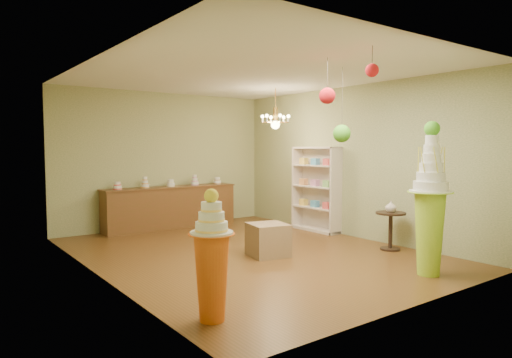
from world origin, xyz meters
TOP-DOWN VIEW (x-y plane):
  - floor at (0.00, 0.00)m, footprint 6.50×6.50m
  - ceiling at (0.00, 0.00)m, footprint 6.50×6.50m
  - wall_back at (0.00, 3.25)m, footprint 5.00×0.04m
  - wall_front at (0.00, -3.25)m, footprint 5.00×0.04m
  - wall_left at (-2.50, 0.00)m, footprint 0.04×6.50m
  - wall_right at (2.50, 0.00)m, footprint 0.04×6.50m
  - pedestal_green at (1.23, -2.61)m, footprint 0.63×0.63m
  - pedestal_orange at (-2.08, -2.26)m, footprint 0.58×0.58m
  - burlap_riser at (0.12, -0.38)m, footprint 0.70×0.70m
  - sideboard at (0.00, 2.97)m, footprint 3.04×0.54m
  - shelving_unit at (2.34, 0.80)m, footprint 0.33×1.20m
  - round_table at (2.10, -1.30)m, footprint 0.54×0.54m
  - vase at (2.10, -1.30)m, footprint 0.25×0.25m
  - pom_red_left at (0.06, -1.76)m, footprint 0.22×0.22m
  - pom_green_mid at (0.75, -1.40)m, footprint 0.27×0.27m
  - pom_red_right at (-0.04, -2.60)m, footprint 0.16×0.16m
  - chandelier at (1.48, 1.12)m, footprint 0.73×0.73m

SIDE VIEW (x-z plane):
  - floor at x=0.00m, z-range 0.00..0.00m
  - burlap_riser at x=0.12m, z-range 0.00..0.53m
  - round_table at x=2.10m, z-range 0.10..0.76m
  - sideboard at x=0.00m, z-range -0.10..1.06m
  - pedestal_orange at x=-2.08m, z-range -0.11..1.26m
  - vase at x=2.10m, z-range 0.66..0.86m
  - pedestal_green at x=1.23m, z-range -0.21..1.93m
  - shelving_unit at x=2.34m, z-range 0.00..1.80m
  - wall_back at x=0.00m, z-range 0.00..3.00m
  - wall_front at x=0.00m, z-range 0.00..3.00m
  - wall_left at x=-2.50m, z-range 0.00..3.00m
  - wall_right at x=2.50m, z-range 0.00..3.00m
  - pom_green_mid at x=0.75m, z-range 1.43..2.57m
  - chandelier at x=1.48m, z-range 1.88..2.73m
  - pom_red_left at x=0.06m, z-range 2.17..2.80m
  - pom_red_right at x=-0.04m, z-range 2.52..2.89m
  - ceiling at x=0.00m, z-range 3.00..3.00m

